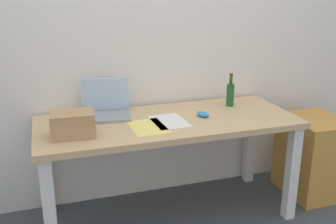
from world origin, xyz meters
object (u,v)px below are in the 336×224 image
object	(u,v)px
beer_bottle	(230,94)
filing_cabinet	(313,156)
computer_mouse	(203,114)
desk	(168,133)
laptop_left	(106,109)
cardboard_box	(73,124)

from	to	relation	value
beer_bottle	filing_cabinet	distance (m)	0.84
computer_mouse	filing_cabinet	bearing A→B (deg)	-21.10
desk	computer_mouse	size ratio (longest dim) A/B	17.12
computer_mouse	filing_cabinet	distance (m)	1.03
filing_cabinet	laptop_left	bearing A→B (deg)	172.13
desk	laptop_left	bearing A→B (deg)	153.56
desk	cardboard_box	world-z (taller)	cardboard_box
computer_mouse	beer_bottle	bearing A→B (deg)	10.44
cardboard_box	laptop_left	bearing A→B (deg)	51.33
desk	filing_cabinet	size ratio (longest dim) A/B	2.80
cardboard_box	beer_bottle	bearing A→B (deg)	13.16
desk	cardboard_box	size ratio (longest dim) A/B	6.83
laptop_left	beer_bottle	bearing A→B (deg)	-2.25
computer_mouse	cardboard_box	size ratio (longest dim) A/B	0.40
beer_bottle	computer_mouse	xyz separation A→B (m)	(-0.29, -0.17, -0.07)
laptop_left	beer_bottle	xyz separation A→B (m)	(0.90, -0.04, 0.04)
filing_cabinet	desk	bearing A→B (deg)	178.72
computer_mouse	cardboard_box	xyz separation A→B (m)	(-0.86, -0.10, 0.06)
beer_bottle	filing_cabinet	bearing A→B (deg)	-15.49
beer_bottle	computer_mouse	size ratio (longest dim) A/B	2.43
computer_mouse	cardboard_box	world-z (taller)	cardboard_box
laptop_left	filing_cabinet	xyz separation A→B (m)	(1.55, -0.21, -0.47)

